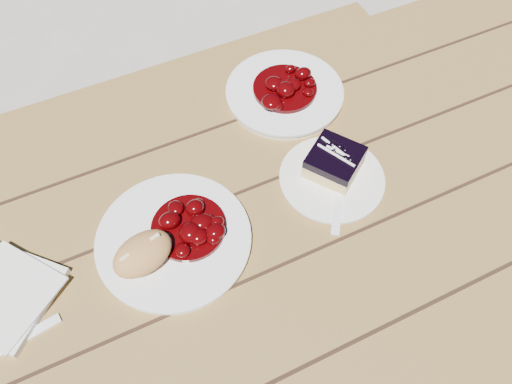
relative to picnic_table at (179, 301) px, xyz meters
name	(u,v)px	position (x,y,z in m)	size (l,w,h in m)	color
ground	(205,373)	(0.00, 0.00, -0.59)	(60.00, 60.00, 0.00)	#A7A197
picnic_table	(179,301)	(0.00, 0.00, 0.00)	(2.00, 1.55, 0.75)	brown
main_plate	(174,240)	(0.03, 0.04, 0.17)	(0.26, 0.26, 0.02)	white
goulash_stew	(188,223)	(0.06, 0.04, 0.20)	(0.13, 0.13, 0.04)	#410203
bread_roll	(143,254)	(-0.03, 0.02, 0.20)	(0.10, 0.07, 0.05)	tan
dessert_plate	(332,179)	(0.33, 0.03, 0.17)	(0.19, 0.19, 0.01)	white
blueberry_cake	(334,162)	(0.34, 0.05, 0.20)	(0.12, 0.12, 0.05)	#ECD281
fork_dessert	(338,204)	(0.31, -0.02, 0.17)	(0.03, 0.16, 0.01)	white
napkin_stack	(3,296)	(-0.25, 0.06, 0.17)	(0.15, 0.15, 0.01)	white
fork_table	(21,339)	(-0.24, -0.02, 0.16)	(0.03, 0.16, 0.01)	white
second_plate	(284,93)	(0.35, 0.26, 0.17)	(0.24, 0.24, 0.02)	white
second_stew	(285,83)	(0.35, 0.26, 0.20)	(0.13, 0.13, 0.04)	#410203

